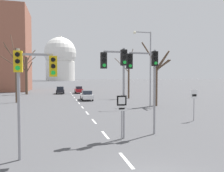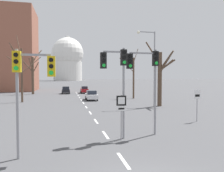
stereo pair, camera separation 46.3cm
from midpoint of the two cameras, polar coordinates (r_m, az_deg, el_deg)
name	(u,v)px [view 1 (the left image)]	position (r m, az deg, el deg)	size (l,w,h in m)	color
lane_stripe_0	(126,160)	(10.49, 2.37, -18.80)	(0.16, 2.00, 0.01)	silver
lane_stripe_1	(105,135)	(14.65, -2.72, -12.63)	(0.16, 2.00, 0.01)	silver
lane_stripe_2	(94,121)	(18.97, -5.42, -9.18)	(0.16, 2.00, 0.01)	silver
lane_stripe_3	(87,113)	(23.36, -7.08, -7.00)	(0.16, 2.00, 0.01)	silver
lane_stripe_4	(82,107)	(27.78, -8.21, -5.52)	(0.16, 2.00, 0.01)	silver
lane_stripe_5	(79,103)	(32.22, -9.02, -4.44)	(0.16, 2.00, 0.01)	silver
lane_stripe_6	(76,100)	(36.68, -9.64, -3.62)	(0.16, 2.00, 0.01)	silver
lane_stripe_7	(74,98)	(41.15, -10.12, -2.98)	(0.16, 2.00, 0.01)	silver
lane_stripe_8	(73,96)	(45.62, -10.50, -2.46)	(0.16, 2.00, 0.01)	silver
lane_stripe_9	(71,94)	(50.10, -10.82, -2.04)	(0.16, 2.00, 0.01)	silver
lane_stripe_10	(70,93)	(54.58, -11.08, -1.69)	(0.16, 2.00, 0.01)	silver
traffic_signal_centre_tall	(117,70)	(13.23, 0.36, 4.13)	(1.61, 0.34, 5.56)	gray
traffic_signal_near_right	(146,70)	(14.37, 8.05, 4.09)	(2.11, 0.34, 5.58)	gray
traffic_signal_near_left	(31,76)	(10.69, -21.63, 2.44)	(1.88, 0.34, 5.07)	gray
route_sign_post	(122,109)	(13.13, 1.52, -6.04)	(0.60, 0.08, 2.73)	gray
speed_limit_sign	(194,99)	(20.01, 20.04, -3.32)	(0.60, 0.08, 2.75)	gray
street_lamp_right	(148,62)	(28.09, 8.80, 6.32)	(2.41, 0.36, 9.50)	gray
sedan_near_left	(60,90)	(50.93, -13.66, -1.06)	(1.83, 3.98, 1.66)	black
sedan_near_right	(79,90)	(52.03, -8.95, -0.95)	(1.70, 4.54, 1.65)	maroon
sedan_mid_centre	(87,95)	(36.11, -7.00, -2.43)	(1.77, 4.42, 1.60)	silver
bare_tree_left_near	(16,71)	(35.45, -24.18, 3.51)	(4.84, 3.25, 10.38)	brown
bare_tree_right_near	(128,75)	(38.90, 3.93, 2.85)	(3.38, 2.45, 8.94)	brown
bare_tree_left_far	(26,73)	(51.41, -21.72, 3.19)	(4.78, 3.62, 10.06)	brown
bare_tree_right_far	(156,76)	(29.13, 11.02, 2.67)	(3.61, 2.93, 8.50)	brown
capitol_dome	(60,59)	(235.51, -13.39, 6.87)	(32.96, 32.96, 46.56)	silver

